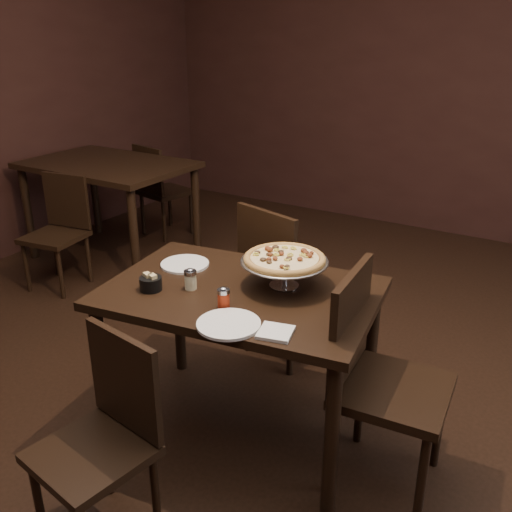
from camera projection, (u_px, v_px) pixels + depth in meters
The scene contains 16 objects.
room at pixel (261, 148), 2.13m from camera, with size 6.04×7.04×2.84m.
dining_table at pixel (241, 309), 2.56m from camera, with size 1.29×0.96×0.74m.
background_table at pixel (108, 175), 4.57m from camera, with size 1.30×0.87×0.81m.
pizza_stand at pixel (285, 259), 2.50m from camera, with size 0.39×0.39×0.16m.
parmesan_shaker at pixel (190, 279), 2.51m from camera, with size 0.06×0.06×0.10m.
pepper_flake_shaker at pixel (224, 298), 2.34m from camera, with size 0.05×0.05×0.09m.
packet_caddy at pixel (151, 283), 2.50m from camera, with size 0.10×0.10×0.08m.
napkin_stack at pixel (276, 332), 2.15m from camera, with size 0.13×0.13×0.01m, color white.
plate_left at pixel (185, 264), 2.77m from camera, with size 0.23×0.23×0.01m, color white.
plate_near at pixel (229, 324), 2.21m from camera, with size 0.25×0.25×0.01m, color white.
serving_spatula at pixel (299, 272), 2.38m from camera, with size 0.17×0.17×0.02m.
chair_far at pixel (281, 278), 3.21m from camera, with size 0.53×0.53×0.93m.
chair_near at pixel (105, 433), 2.09m from camera, with size 0.43×0.43×0.81m.
chair_side at pixel (376, 373), 2.32m from camera, with size 0.47×0.47×0.94m.
bg_chair_far at pixel (159, 187), 5.16m from camera, with size 0.47×0.47×0.85m.
bg_chair_near at pixel (59, 227), 4.18m from camera, with size 0.44×0.44×0.82m.
Camera 1 is at (1.16, -1.80, 1.83)m, focal length 40.00 mm.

